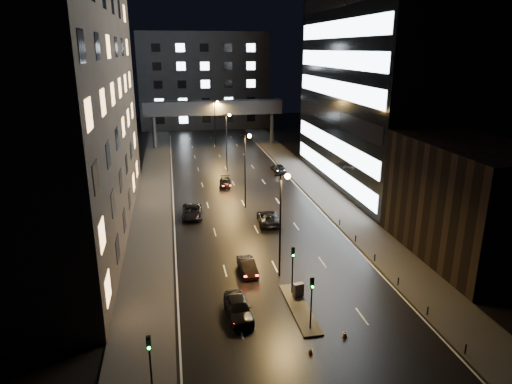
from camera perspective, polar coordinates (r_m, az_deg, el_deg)
ground at (r=73.83m, az=-2.86°, el=1.10°), size 160.00×160.00×0.00m
sidewalk_left at (r=68.48m, az=-12.69°, el=-0.58°), size 5.00×110.00×0.15m
sidewalk_right at (r=71.86m, az=7.62°, el=0.56°), size 5.00×110.00×0.15m
building_left at (r=55.73m, az=-25.10°, el=15.08°), size 15.00×48.00×40.00m
building_right_low at (r=51.24m, az=25.08°, el=-1.03°), size 10.00×18.00×12.00m
building_right_glass at (r=74.64m, az=17.74°, el=18.01°), size 20.00×36.00×45.00m
building_far at (r=128.81m, az=-6.62°, el=13.70°), size 34.00×14.00×25.00m
skybridge at (r=101.41m, az=-5.31°, el=10.37°), size 30.00×3.00×10.00m
median_island at (r=39.54m, az=5.47°, el=-14.27°), size 1.60×8.00×0.15m
traffic_signal_near at (r=40.17m, az=4.61°, el=-8.78°), size 0.28×0.34×4.40m
traffic_signal_far at (r=35.53m, az=6.97°, el=-12.61°), size 0.28×0.34×4.40m
traffic_signal_corner at (r=30.16m, az=-13.14°, el=-19.44°), size 0.28×0.34×4.40m
bollard_row at (r=46.36m, az=15.92°, el=-9.31°), size 0.12×25.12×0.90m
streetlight_near at (r=41.92m, az=3.29°, el=-2.53°), size 1.45×0.50×10.15m
streetlight_mid_a at (r=60.70m, az=-1.23°, el=3.84°), size 1.45×0.50×10.15m
streetlight_mid_b at (r=80.07m, az=-3.61°, el=7.17°), size 1.45×0.50×10.15m
streetlight_far at (r=99.70m, az=-5.08°, el=9.18°), size 1.45×0.50×10.15m
car_away_a at (r=38.09m, az=-2.23°, el=-14.23°), size 2.18×4.87×1.62m
car_away_b at (r=44.78m, az=-1.07°, el=-9.28°), size 1.64×4.09×1.32m
car_away_c at (r=59.36m, az=-7.99°, el=-2.44°), size 2.82×5.59×1.52m
car_away_d at (r=72.06m, az=-3.88°, el=1.19°), size 2.34×4.59×1.28m
car_toward_a at (r=56.72m, az=1.51°, el=-3.24°), size 2.92×5.56×1.49m
car_toward_b at (r=80.74m, az=2.82°, el=3.03°), size 2.18×4.72×1.34m
utility_cabinet at (r=40.81m, az=5.32°, el=-12.06°), size 0.95×0.63×1.21m
cone_a at (r=34.68m, az=6.85°, el=-19.07°), size 0.43×0.43×0.50m
cone_b at (r=36.66m, az=11.05°, el=-16.99°), size 0.43×0.43×0.55m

